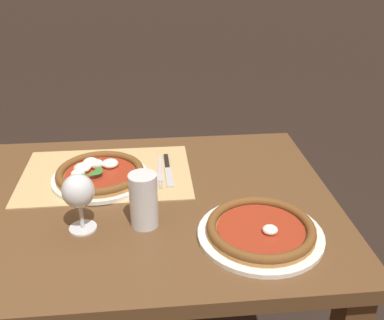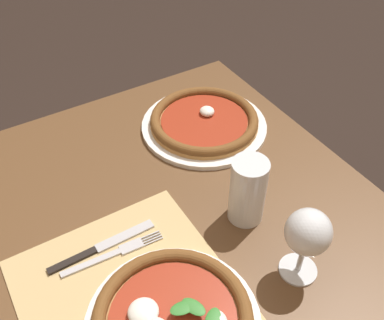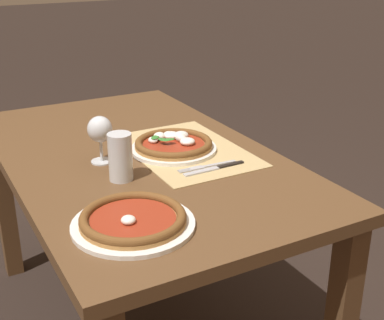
{
  "view_description": "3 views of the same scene",
  "coord_description": "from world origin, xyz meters",
  "px_view_note": "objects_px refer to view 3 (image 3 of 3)",
  "views": [
    {
      "loc": [
        -0.2,
        1.09,
        1.41
      ],
      "look_at": [
        -0.32,
        -0.05,
        0.83
      ],
      "focal_mm": 42.0,
      "sensor_mm": 36.0,
      "label": 1
    },
    {
      "loc": [
        0.28,
        -0.28,
        1.45
      ],
      "look_at": [
        -0.3,
        0.08,
        0.82
      ],
      "focal_mm": 42.0,
      "sensor_mm": 36.0,
      "label": 2
    },
    {
      "loc": [
        -1.56,
        0.64,
        1.4
      ],
      "look_at": [
        -0.31,
        -0.05,
        0.82
      ],
      "focal_mm": 50.0,
      "sensor_mm": 36.0,
      "label": 3
    }
  ],
  "objects_px": {
    "pizza_far": "(133,220)",
    "knife": "(214,168)",
    "pint_glass": "(120,158)",
    "wine_glass": "(100,131)",
    "fork": "(207,166)",
    "pizza_near": "(174,144)"
  },
  "relations": [
    {
      "from": "pizza_far",
      "to": "knife",
      "type": "xyz_separation_m",
      "value": [
        0.21,
        -0.36,
        -0.01
      ]
    },
    {
      "from": "pint_glass",
      "to": "knife",
      "type": "distance_m",
      "value": 0.3
    },
    {
      "from": "pizza_far",
      "to": "wine_glass",
      "type": "xyz_separation_m",
      "value": [
        0.44,
        -0.08,
        0.09
      ]
    },
    {
      "from": "wine_glass",
      "to": "pizza_far",
      "type": "bearing_deg",
      "value": 170.17
    },
    {
      "from": "fork",
      "to": "pizza_near",
      "type": "bearing_deg",
      "value": 7.88
    },
    {
      "from": "wine_glass",
      "to": "fork",
      "type": "xyz_separation_m",
      "value": [
        -0.2,
        -0.27,
        -0.1
      ]
    },
    {
      "from": "pizza_near",
      "to": "fork",
      "type": "distance_m",
      "value": 0.19
    },
    {
      "from": "pizza_near",
      "to": "pint_glass",
      "type": "distance_m",
      "value": 0.28
    },
    {
      "from": "fork",
      "to": "knife",
      "type": "height_order",
      "value": "knife"
    },
    {
      "from": "pizza_near",
      "to": "knife",
      "type": "height_order",
      "value": "pizza_near"
    },
    {
      "from": "pizza_far",
      "to": "wine_glass",
      "type": "distance_m",
      "value": 0.46
    },
    {
      "from": "pizza_far",
      "to": "pint_glass",
      "type": "xyz_separation_m",
      "value": [
        0.28,
        -0.08,
        0.05
      ]
    },
    {
      "from": "pizza_far",
      "to": "fork",
      "type": "xyz_separation_m",
      "value": [
        0.24,
        -0.35,
        -0.01
      ]
    },
    {
      "from": "pizza_near",
      "to": "pint_glass",
      "type": "relative_size",
      "value": 2.01
    },
    {
      "from": "pint_glass",
      "to": "knife",
      "type": "xyz_separation_m",
      "value": [
        -0.07,
        -0.28,
        -0.06
      ]
    },
    {
      "from": "pizza_far",
      "to": "knife",
      "type": "relative_size",
      "value": 1.45
    },
    {
      "from": "pizza_far",
      "to": "wine_glass",
      "type": "relative_size",
      "value": 2.01
    },
    {
      "from": "pizza_near",
      "to": "fork",
      "type": "relative_size",
      "value": 1.45
    },
    {
      "from": "pizza_far",
      "to": "fork",
      "type": "height_order",
      "value": "pizza_far"
    },
    {
      "from": "wine_glass",
      "to": "fork",
      "type": "distance_m",
      "value": 0.36
    },
    {
      "from": "pizza_near",
      "to": "wine_glass",
      "type": "bearing_deg",
      "value": 85.0
    },
    {
      "from": "wine_glass",
      "to": "pint_glass",
      "type": "bearing_deg",
      "value": -178.21
    }
  ]
}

